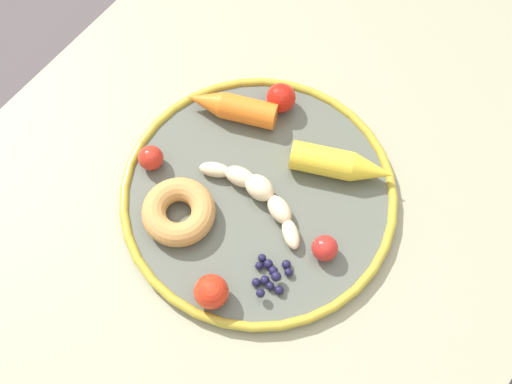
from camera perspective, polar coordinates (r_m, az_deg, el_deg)
ground_plane at (r=1.51m, az=1.24°, el=-10.35°), size 6.00×6.00×0.00m
dining_table at (r=0.94m, az=1.97°, el=-0.65°), size 1.10×0.74×0.70m
plate at (r=0.83m, az=0.00°, el=-0.09°), size 0.36×0.36×0.02m
banana at (r=0.81m, az=0.21°, el=-0.17°), size 0.06×0.17×0.03m
carrot_orange at (r=0.87m, az=-2.24°, el=7.54°), size 0.08×0.13×0.04m
carrot_yellow at (r=0.83m, az=7.64°, el=2.40°), size 0.09×0.14×0.04m
donut at (r=0.80m, az=-6.87°, el=-1.75°), size 0.13×0.13×0.03m
blueberry_pile at (r=0.78m, az=1.33°, el=-7.39°), size 0.06×0.05×0.02m
tomato_near at (r=0.84m, az=-9.30°, el=3.00°), size 0.03×0.03×0.03m
tomato_mid at (r=0.78m, az=6.12°, el=-4.97°), size 0.03×0.03×0.03m
tomato_far at (r=0.76m, az=-3.99°, el=-8.80°), size 0.04×0.04×0.04m
tomato_extra at (r=0.87m, az=2.22°, el=8.33°), size 0.04×0.04×0.04m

